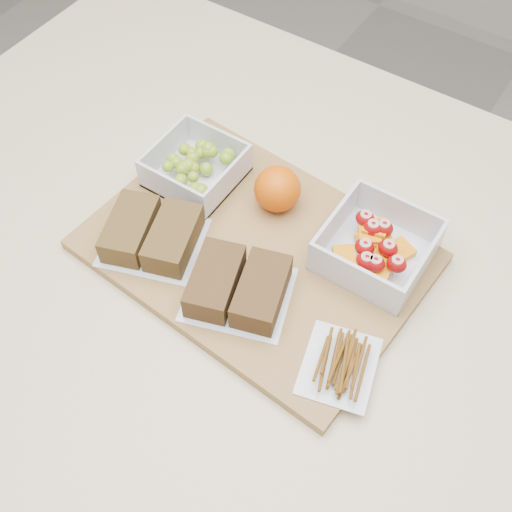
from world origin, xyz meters
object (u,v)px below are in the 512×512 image
at_px(cutting_board, 256,251).
at_px(sandwich_bag_center, 238,287).
at_px(grape_container, 197,167).
at_px(orange, 277,189).
at_px(pretzel_bag, 340,362).
at_px(fruit_container, 376,248).
at_px(sandwich_bag_left, 152,234).

relative_size(cutting_board, sandwich_bag_center, 2.68).
xyz_separation_m(grape_container, sandwich_bag_center, (0.16, -0.13, -0.00)).
height_order(orange, pretzel_bag, orange).
relative_size(cutting_board, fruit_container, 3.27).
height_order(fruit_container, sandwich_bag_left, fruit_container).
relative_size(grape_container, sandwich_bag_left, 0.74).
distance_m(grape_container, sandwich_bag_left, 0.13).
distance_m(fruit_container, orange, 0.15).
height_order(cutting_board, sandwich_bag_left, sandwich_bag_left).
bearing_deg(fruit_container, grape_container, -177.44).
relative_size(cutting_board, pretzel_bag, 3.57).
xyz_separation_m(cutting_board, sandwich_bag_center, (0.02, -0.07, 0.03)).
distance_m(cutting_board, fruit_container, 0.16).
distance_m(grape_container, sandwich_bag_center, 0.21).
bearing_deg(sandwich_bag_center, fruit_container, 51.63).
bearing_deg(orange, sandwich_bag_left, -124.55).
xyz_separation_m(sandwich_bag_center, pretzel_bag, (0.15, -0.02, -0.01)).
height_order(cutting_board, pretzel_bag, pretzel_bag).
bearing_deg(cutting_board, pretzel_bag, -22.60).
height_order(cutting_board, grape_container, grape_container).
xyz_separation_m(fruit_container, orange, (-0.15, 0.01, 0.01)).
xyz_separation_m(cutting_board, grape_container, (-0.14, 0.06, 0.03)).
distance_m(fruit_container, sandwich_bag_center, 0.18).
xyz_separation_m(fruit_container, sandwich_bag_left, (-0.25, -0.14, -0.00)).
bearing_deg(orange, pretzel_bag, -41.11).
bearing_deg(sandwich_bag_left, orange, 55.45).
xyz_separation_m(cutting_board, pretzel_bag, (0.17, -0.09, 0.02)).
bearing_deg(sandwich_bag_center, orange, 104.55).
xyz_separation_m(cutting_board, sandwich_bag_left, (-0.12, -0.07, 0.03)).
bearing_deg(fruit_container, sandwich_bag_center, -128.37).
height_order(sandwich_bag_left, sandwich_bag_center, same).
distance_m(sandwich_bag_center, pretzel_bag, 0.15).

